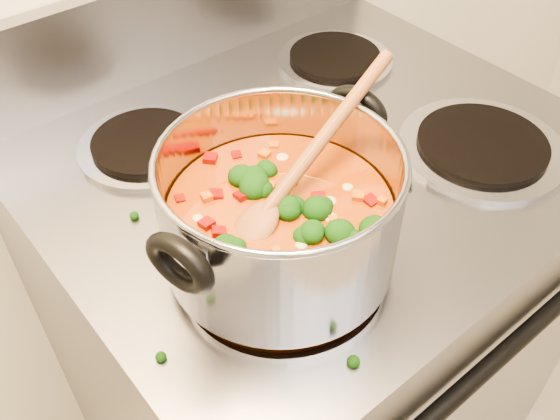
% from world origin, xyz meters
% --- Properties ---
extents(electric_range, '(0.79, 0.71, 1.08)m').
position_xyz_m(electric_range, '(0.04, 1.16, 0.47)').
color(electric_range, gray).
rests_on(electric_range, ground).
extents(stockpot, '(0.33, 0.27, 0.16)m').
position_xyz_m(stockpot, '(-0.13, 1.02, 1.00)').
color(stockpot, '#95959C').
rests_on(stockpot, electric_range).
extents(wooden_spoon, '(0.28, 0.08, 0.13)m').
position_xyz_m(wooden_spoon, '(-0.12, 1.02, 1.04)').
color(wooden_spoon, brown).
rests_on(wooden_spoon, stockpot).
extents(cooktop_crumbs, '(0.35, 0.22, 0.01)m').
position_xyz_m(cooktop_crumbs, '(-0.14, 0.93, 0.92)').
color(cooktop_crumbs, black).
rests_on(cooktop_crumbs, electric_range).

